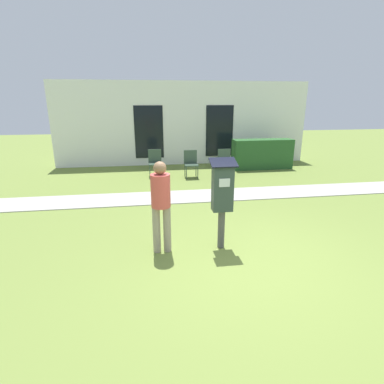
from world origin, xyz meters
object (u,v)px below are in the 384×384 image
(person_standing, at_px, (161,200))
(parking_meter, at_px, (222,193))
(outdoor_chair_right, at_px, (225,160))
(outdoor_chair_left, at_px, (155,161))
(outdoor_chair_middle, at_px, (191,162))

(person_standing, bearing_deg, parking_meter, -33.22)
(parking_meter, relative_size, outdoor_chair_right, 1.77)
(parking_meter, xyz_separation_m, person_standing, (-1.04, 0.01, -0.09))
(person_standing, bearing_deg, outdoor_chair_left, 56.38)
(person_standing, distance_m, outdoor_chair_right, 5.67)
(parking_meter, relative_size, outdoor_chair_left, 1.77)
(outdoor_chair_right, bearing_deg, outdoor_chair_left, 156.94)
(parking_meter, distance_m, person_standing, 1.04)
(parking_meter, bearing_deg, outdoor_chair_left, 100.17)
(person_standing, bearing_deg, outdoor_chair_middle, 43.22)
(parking_meter, bearing_deg, person_standing, 179.68)
(person_standing, distance_m, outdoor_chair_middle, 5.22)
(outdoor_chair_middle, distance_m, outdoor_chair_right, 1.18)
(outdoor_chair_left, height_order, outdoor_chair_middle, same)
(outdoor_chair_middle, bearing_deg, outdoor_chair_right, 15.93)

